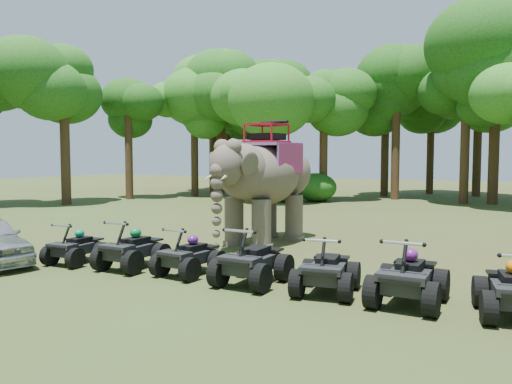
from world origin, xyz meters
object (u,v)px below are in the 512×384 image
atv_0 (76,243)px  atv_3 (252,255)px  atv_2 (189,251)px  atv_4 (327,264)px  atv_1 (132,244)px  atv_5 (408,270)px  elephant (265,182)px

atv_0 → atv_3: atv_3 is taller
atv_2 → atv_4: 3.61m
atv_1 → atv_2: bearing=3.9°
atv_2 → atv_5: size_ratio=0.89×
atv_4 → elephant: bearing=119.8°
elephant → atv_3: size_ratio=2.71×
elephant → atv_4: bearing=-45.1°
atv_5 → elephant: bearing=139.1°
atv_1 → atv_4: bearing=1.2°
elephant → atv_1: (-1.44, -5.22, -1.44)m
atv_5 → atv_4: bearing=180.0°
atv_1 → atv_2: size_ratio=1.07×
elephant → atv_3: elephant is taller
elephant → atv_3: 5.87m
elephant → atv_1: elephant is taller
elephant → atv_5: size_ratio=2.69×
atv_0 → atv_5: atv_5 is taller
atv_2 → atv_1: bearing=-170.4°
atv_4 → atv_2: bearing=171.2°
elephant → atv_1: 5.60m
elephant → atv_4: elephant is taller
atv_0 → atv_3: 5.39m
atv_0 → atv_1: (1.81, 0.17, 0.08)m
atv_2 → atv_5: bearing=5.3°
atv_3 → atv_4: size_ratio=1.07×
atv_4 → atv_3: bearing=173.3°
atv_0 → atv_2: size_ratio=0.94×
atv_2 → atv_3: atv_3 is taller
elephant → atv_3: (2.13, -5.29, -1.41)m
atv_4 → atv_5: size_ratio=0.93×
atv_3 → atv_5: (3.51, -0.08, 0.01)m
elephant → atv_1: size_ratio=2.82×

